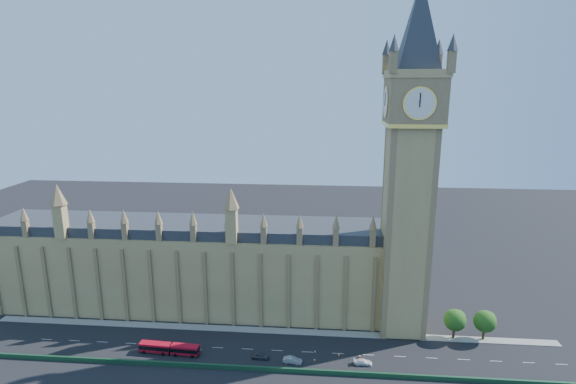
# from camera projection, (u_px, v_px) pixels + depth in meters

# --- Properties ---
(ground) EXTENTS (400.00, 400.00, 0.00)m
(ground) POSITION_uv_depth(u_px,v_px,m) (262.00, 350.00, 118.87)
(ground) COLOR black
(ground) RESTS_ON ground
(palace_westminster) EXTENTS (120.00, 20.00, 28.00)m
(palace_westminster) POSITION_uv_depth(u_px,v_px,m) (192.00, 265.00, 138.96)
(palace_westminster) COLOR #A4884F
(palace_westminster) RESTS_ON ground
(elizabeth_tower) EXTENTS (20.59, 20.59, 105.00)m
(elizabeth_tower) POSITION_uv_depth(u_px,v_px,m) (412.00, 139.00, 116.54)
(elizabeth_tower) COLOR #A4884F
(elizabeth_tower) RESTS_ON ground
(bridge_parapet) EXTENTS (160.00, 0.60, 1.20)m
(bridge_parapet) POSITION_uv_depth(u_px,v_px,m) (257.00, 369.00, 110.01)
(bridge_parapet) COLOR #1E4C2D
(bridge_parapet) RESTS_ON ground
(kerb_north) EXTENTS (160.00, 3.00, 0.16)m
(kerb_north) POSITION_uv_depth(u_px,v_px,m) (267.00, 330.00, 128.05)
(kerb_north) COLOR gray
(kerb_north) RESTS_ON ground
(tree_east_near) EXTENTS (6.00, 6.00, 8.50)m
(tree_east_near) POSITION_uv_depth(u_px,v_px,m) (456.00, 320.00, 123.07)
(tree_east_near) COLOR #382619
(tree_east_near) RESTS_ON ground
(tree_east_far) EXTENTS (6.00, 6.00, 8.50)m
(tree_east_far) POSITION_uv_depth(u_px,v_px,m) (486.00, 321.00, 122.42)
(tree_east_far) COLOR #382619
(tree_east_far) RESTS_ON ground
(red_bus) EXTENTS (16.02, 3.33, 2.70)m
(red_bus) POSITION_uv_depth(u_px,v_px,m) (169.00, 349.00, 116.92)
(red_bus) COLOR red
(red_bus) RESTS_ON ground
(car_grey) EXTENTS (4.53, 2.10, 1.50)m
(car_grey) POSITION_uv_depth(u_px,v_px,m) (260.00, 356.00, 114.87)
(car_grey) COLOR #3F4147
(car_grey) RESTS_ON ground
(car_silver) EXTENTS (4.96, 2.29, 1.57)m
(car_silver) POSITION_uv_depth(u_px,v_px,m) (292.00, 360.00, 113.08)
(car_silver) COLOR #93969A
(car_silver) RESTS_ON ground
(car_white) EXTENTS (4.67, 2.02, 1.34)m
(car_white) POSITION_uv_depth(u_px,v_px,m) (363.00, 362.00, 112.49)
(car_white) COLOR white
(car_white) RESTS_ON ground
(cone_a) EXTENTS (0.55, 0.55, 0.75)m
(cone_a) POSITION_uv_depth(u_px,v_px,m) (339.00, 355.00, 116.06)
(cone_a) COLOR black
(cone_a) RESTS_ON ground
(cone_b) EXTENTS (0.46, 0.46, 0.63)m
(cone_b) POSITION_uv_depth(u_px,v_px,m) (315.00, 360.00, 113.93)
(cone_b) COLOR black
(cone_b) RESTS_ON ground
(cone_c) EXTENTS (0.50, 0.50, 0.62)m
(cone_c) POSITION_uv_depth(u_px,v_px,m) (315.00, 351.00, 117.57)
(cone_c) COLOR black
(cone_c) RESTS_ON ground
(cone_d) EXTENTS (0.54, 0.54, 0.80)m
(cone_d) POSITION_uv_depth(u_px,v_px,m) (360.00, 356.00, 115.34)
(cone_d) COLOR black
(cone_d) RESTS_ON ground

